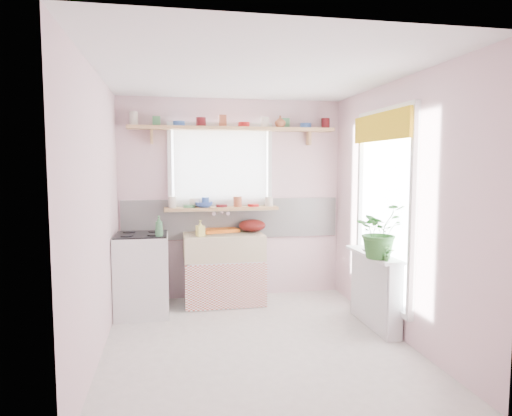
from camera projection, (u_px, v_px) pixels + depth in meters
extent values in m
plane|color=silver|center=(256.00, 342.00, 4.33)|extent=(3.20, 3.20, 0.00)
plane|color=white|center=(256.00, 73.00, 4.09)|extent=(3.20, 3.20, 0.00)
plane|color=beige|center=(232.00, 199.00, 5.78)|extent=(2.80, 0.00, 2.80)
plane|color=beige|center=(307.00, 239.00, 2.65)|extent=(2.80, 0.00, 2.80)
plane|color=beige|center=(97.00, 215.00, 3.95)|extent=(0.00, 3.20, 3.20)
plane|color=beige|center=(396.00, 209.00, 4.47)|extent=(0.00, 3.20, 3.20)
cube|color=white|center=(233.00, 219.00, 5.78)|extent=(2.74, 0.03, 0.50)
cube|color=pink|center=(233.00, 234.00, 5.80)|extent=(2.74, 0.02, 0.12)
cube|color=white|center=(220.00, 167.00, 5.70)|extent=(1.20, 0.01, 1.00)
cube|color=white|center=(221.00, 167.00, 5.64)|extent=(1.15, 0.02, 0.95)
cube|color=white|center=(386.00, 207.00, 4.67)|extent=(0.01, 1.10, 1.90)
cube|color=gold|center=(380.00, 127.00, 4.57)|extent=(0.03, 1.20, 0.28)
cube|color=white|center=(224.00, 281.00, 5.55)|extent=(0.85, 0.55, 0.55)
cube|color=#C8503A|center=(227.00, 287.00, 5.27)|extent=(0.95, 0.02, 0.53)
cube|color=beige|center=(224.00, 246.00, 5.51)|extent=(0.95, 0.55, 0.30)
cylinder|color=silver|center=(221.00, 211.00, 5.71)|extent=(0.03, 0.22, 0.03)
cube|color=white|center=(142.00, 275.00, 5.11)|extent=(0.58, 0.58, 0.90)
cube|color=black|center=(141.00, 235.00, 5.07)|extent=(0.56, 0.56, 0.02)
cylinder|color=black|center=(127.00, 236.00, 4.90)|extent=(0.14, 0.14, 0.01)
cylinder|color=black|center=(154.00, 235.00, 4.95)|extent=(0.14, 0.14, 0.01)
cylinder|color=black|center=(129.00, 232.00, 5.17)|extent=(0.14, 0.14, 0.01)
cylinder|color=black|center=(154.00, 231.00, 5.23)|extent=(0.14, 0.14, 0.01)
cube|color=white|center=(375.00, 291.00, 4.73)|extent=(0.15, 0.90, 0.75)
cube|color=white|center=(373.00, 255.00, 4.69)|extent=(0.22, 0.95, 0.03)
cube|color=tan|center=(222.00, 209.00, 5.64)|extent=(1.40, 0.22, 0.04)
cube|color=tan|center=(233.00, 129.00, 5.57)|extent=(2.52, 0.24, 0.04)
cylinder|color=silver|center=(134.00, 120.00, 5.34)|extent=(0.11, 0.11, 0.12)
cylinder|color=#3F7F4C|center=(156.00, 121.00, 5.39)|extent=(0.11, 0.11, 0.12)
cylinder|color=#3359A5|center=(179.00, 124.00, 5.44)|extent=(0.11, 0.11, 0.06)
cylinder|color=#590F14|center=(201.00, 121.00, 5.49)|extent=(0.11, 0.11, 0.12)
cylinder|color=#A55133|center=(223.00, 122.00, 5.53)|extent=(0.11, 0.11, 0.12)
cylinder|color=red|center=(244.00, 125.00, 5.59)|extent=(0.11, 0.11, 0.06)
cylinder|color=silver|center=(265.00, 123.00, 5.63)|extent=(0.11, 0.11, 0.12)
cylinder|color=#3F7F4C|center=(285.00, 123.00, 5.68)|extent=(0.11, 0.11, 0.12)
cylinder|color=#3359A5|center=(306.00, 126.00, 5.73)|extent=(0.11, 0.11, 0.06)
cylinder|color=#590F14|center=(326.00, 124.00, 5.78)|extent=(0.11, 0.11, 0.12)
cylinder|color=silver|center=(171.00, 203.00, 5.52)|extent=(0.11, 0.11, 0.12)
cylinder|color=#3F7F4C|center=(188.00, 203.00, 5.56)|extent=(0.11, 0.11, 0.12)
cylinder|color=#3359A5|center=(205.00, 205.00, 5.60)|extent=(0.11, 0.11, 0.06)
cylinder|color=#590F14|center=(222.00, 202.00, 5.63)|extent=(0.11, 0.11, 0.12)
cylinder|color=#A55133|center=(238.00, 202.00, 5.67)|extent=(0.11, 0.11, 0.12)
cylinder|color=red|center=(254.00, 204.00, 5.71)|extent=(0.11, 0.11, 0.06)
cylinder|color=silver|center=(271.00, 201.00, 5.75)|extent=(0.11, 0.11, 0.12)
cube|color=orange|center=(219.00, 230.00, 5.68)|extent=(0.50, 0.42, 0.04)
ellipsoid|color=#510F0D|center=(252.00, 225.00, 5.68)|extent=(0.43, 0.43, 0.15)
imported|color=#316D2B|center=(379.00, 231.00, 4.41)|extent=(0.59, 0.55, 0.54)
imported|color=silver|center=(378.00, 253.00, 4.52)|extent=(0.34, 0.34, 0.07)
imported|color=#346A2A|center=(386.00, 252.00, 4.28)|extent=(0.10, 0.07, 0.18)
imported|color=#E5DE66|center=(200.00, 228.00, 5.30)|extent=(0.11, 0.11, 0.19)
imported|color=white|center=(195.00, 203.00, 5.63)|extent=(0.18, 0.18, 0.11)
imported|color=#3452AB|center=(204.00, 205.00, 5.58)|extent=(0.27, 0.27, 0.07)
imported|color=#974F2E|center=(280.00, 121.00, 5.61)|extent=(0.16, 0.16, 0.14)
imported|color=#3C784A|center=(159.00, 226.00, 4.88)|extent=(0.11, 0.11, 0.22)
sphere|color=orange|center=(378.00, 247.00, 4.52)|extent=(0.08, 0.08, 0.08)
sphere|color=orange|center=(382.00, 246.00, 4.56)|extent=(0.08, 0.08, 0.08)
sphere|color=orange|center=(372.00, 247.00, 4.53)|extent=(0.08, 0.08, 0.08)
cylinder|color=yellow|center=(382.00, 247.00, 4.47)|extent=(0.18, 0.04, 0.10)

